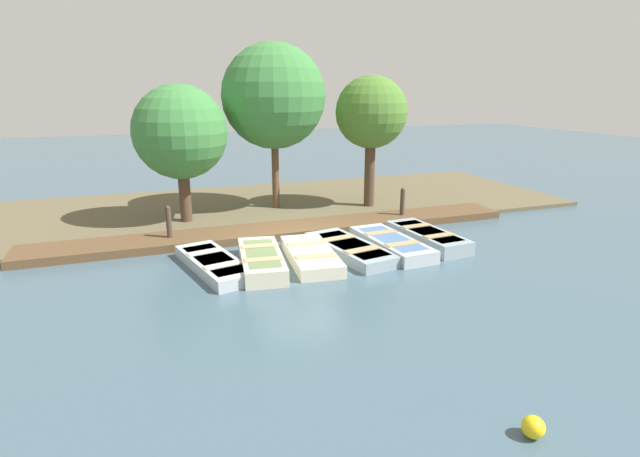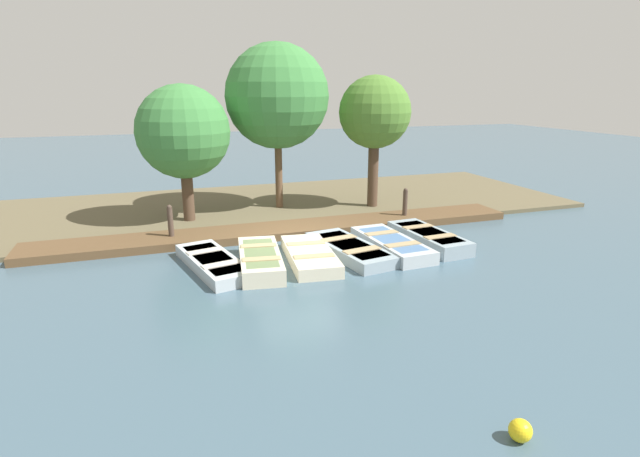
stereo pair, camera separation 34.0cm
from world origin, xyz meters
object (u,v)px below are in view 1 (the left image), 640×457
(park_tree_center, at_px, (371,113))
(rowboat_1, at_px, (261,260))
(rowboat_0, at_px, (214,264))
(rowboat_2, at_px, (311,255))
(rowboat_4, at_px, (391,244))
(park_tree_left, at_px, (274,97))
(park_tree_far_left, at_px, (180,133))
(rowboat_5, at_px, (427,237))
(buoy, at_px, (533,427))
(mooring_post_near, at_px, (169,225))
(rowboat_3, at_px, (350,249))
(mooring_post_far, at_px, (402,204))

(park_tree_center, bearing_deg, rowboat_1, -47.81)
(rowboat_0, height_order, rowboat_2, rowboat_2)
(rowboat_4, height_order, park_tree_left, park_tree_left)
(park_tree_far_left, relative_size, park_tree_center, 0.94)
(rowboat_5, bearing_deg, buoy, -26.83)
(rowboat_0, height_order, rowboat_1, rowboat_1)
(rowboat_5, bearing_deg, mooring_post_near, -113.71)
(rowboat_5, bearing_deg, rowboat_1, -90.67)
(rowboat_5, bearing_deg, rowboat_0, -94.00)
(mooring_post_near, distance_m, park_tree_left, 6.21)
(park_tree_left, bearing_deg, park_tree_far_left, -75.87)
(rowboat_5, distance_m, buoy, 8.59)
(rowboat_0, height_order, rowboat_3, rowboat_3)
(buoy, height_order, park_tree_left, park_tree_left)
(mooring_post_far, height_order, buoy, mooring_post_far)
(rowboat_4, bearing_deg, park_tree_center, 158.60)
(rowboat_1, relative_size, mooring_post_far, 2.53)
(rowboat_1, distance_m, rowboat_2, 1.37)
(rowboat_0, distance_m, mooring_post_far, 7.37)
(park_tree_left, xyz_separation_m, park_tree_center, (0.93, 3.42, -0.61))
(park_tree_far_left, bearing_deg, mooring_post_near, -18.14)
(rowboat_2, relative_size, mooring_post_near, 2.56)
(rowboat_2, xyz_separation_m, rowboat_3, (-0.17, 1.23, -0.01))
(rowboat_1, distance_m, park_tree_center, 8.07)
(rowboat_0, relative_size, park_tree_left, 0.55)
(rowboat_4, bearing_deg, park_tree_far_left, -135.88)
(mooring_post_near, bearing_deg, rowboat_3, 60.22)
(rowboat_1, distance_m, mooring_post_far, 6.42)
(rowboat_2, relative_size, park_tree_left, 0.50)
(buoy, bearing_deg, rowboat_0, -159.15)
(rowboat_0, height_order, park_tree_center, park_tree_center)
(rowboat_1, xyz_separation_m, rowboat_5, (-0.32, 5.15, -0.01))
(mooring_post_far, bearing_deg, rowboat_0, -69.47)
(park_tree_center, bearing_deg, rowboat_3, -31.04)
(buoy, height_order, park_tree_center, park_tree_center)
(mooring_post_near, height_order, mooring_post_far, same)
(rowboat_4, bearing_deg, rowboat_2, -90.25)
(rowboat_3, xyz_separation_m, rowboat_4, (0.04, 1.27, 0.02))
(park_tree_far_left, bearing_deg, rowboat_0, 2.51)
(rowboat_2, bearing_deg, rowboat_1, -81.97)
(rowboat_4, distance_m, park_tree_left, 7.20)
(rowboat_5, height_order, mooring_post_far, mooring_post_far)
(rowboat_2, distance_m, buoy, 7.67)
(mooring_post_far, distance_m, park_tree_left, 5.97)
(rowboat_2, distance_m, rowboat_3, 1.24)
(rowboat_4, bearing_deg, park_tree_left, -165.15)
(rowboat_4, xyz_separation_m, rowboat_5, (-0.15, 1.29, 0.03))
(rowboat_3, bearing_deg, mooring_post_near, -129.55)
(rowboat_1, relative_size, rowboat_5, 0.99)
(park_tree_left, bearing_deg, rowboat_2, -6.39)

